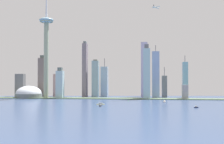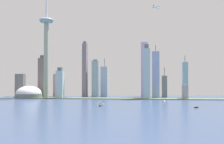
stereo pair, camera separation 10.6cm
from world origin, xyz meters
name	(u,v)px [view 1 (the left image)]	position (x,y,z in m)	size (l,w,h in m)	color
ground_plane	(84,122)	(0.00, 0.00, 0.00)	(6000.00, 6000.00, 0.00)	#354970
waterfront_pier	(118,98)	(0.00, 464.36, 1.04)	(782.77, 46.12, 2.08)	#54694D
observation_tower	(46,40)	(-216.38, 464.51, 173.75)	(42.90, 42.90, 360.24)	#95A287
stadium_dome	(29,94)	(-276.95, 480.81, 11.39)	(81.65, 81.65, 47.37)	slate
skyscraper_0	(185,80)	(200.23, 534.90, 54.84)	(15.66, 24.04, 130.17)	#75A7B8
skyscraper_1	(105,82)	(-55.80, 578.55, 49.34)	(22.55, 26.60, 126.44)	#9BB2C3
skyscraper_2	(144,70)	(75.76, 569.03, 88.23)	(20.91, 25.50, 176.46)	#B2A8CE
skyscraper_3	(43,77)	(-247.06, 523.67, 64.08)	(26.76, 25.33, 133.81)	slate
skyscraper_4	(60,84)	(-174.16, 467.03, 42.87)	(20.98, 20.90, 92.04)	#9FBFC8
skyscraper_5	(185,92)	(191.26, 467.51, 20.44)	(15.84, 21.25, 40.89)	#949399
skyscraper_6	(85,70)	(-111.63, 529.96, 86.40)	(13.56, 27.89, 177.35)	slate
skyscraper_7	(147,73)	(83.08, 460.02, 74.80)	(19.97, 17.50, 157.00)	#99C0CA
skyscraper_8	(164,86)	(139.06, 558.46, 34.23)	(15.71, 22.78, 95.77)	slate
skyscraper_9	(20,86)	(-314.78, 503.50, 36.96)	(27.40, 20.13, 73.92)	slate
skyscraper_10	(95,79)	(-79.23, 538.47, 58.61)	(21.01, 22.48, 119.76)	#87A3A9
skyscraper_11	(156,75)	(109.95, 498.90, 69.94)	(21.60, 19.75, 158.32)	#8498C4
skyscraper_12	(58,85)	(-210.40, 560.24, 37.18)	(25.40, 19.60, 74.35)	#C49F9A
boat_0	(100,106)	(-13.72, 224.47, 1.57)	(4.61, 10.41, 8.31)	black
boat_1	(196,107)	(179.96, 214.22, 1.54)	(8.93, 6.19, 7.73)	#121737
boat_2	(101,104)	(-19.03, 262.01, 1.64)	(18.67, 10.89, 4.59)	beige
boat_3	(165,102)	(126.20, 347.12, 1.72)	(6.56, 14.04, 4.80)	silver
channel_buoy_0	(128,101)	(35.54, 377.54, 1.29)	(1.41, 1.41, 2.58)	green
airplane	(156,7)	(110.86, 473.59, 266.08)	(24.06, 24.36, 7.67)	#B0C5C4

